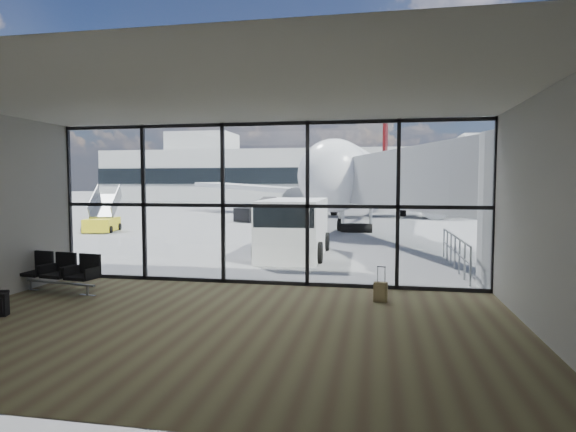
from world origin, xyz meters
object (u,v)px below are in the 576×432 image
(seating_row, at_px, (62,270))
(airliner, at_px, (369,180))
(belt_loader, at_px, (254,213))
(suitcase, at_px, (380,292))
(service_van, at_px, (294,227))
(mobile_stairs, at_px, (102,223))

(seating_row, relative_size, airliner, 0.06)
(belt_loader, bearing_deg, suitcase, -48.57)
(seating_row, relative_size, suitcase, 2.68)
(airliner, distance_m, belt_loader, 12.66)
(seating_row, distance_m, airliner, 33.93)
(belt_loader, bearing_deg, service_van, -50.38)
(airliner, xyz_separation_m, service_van, (-2.43, -25.88, -2.06))
(service_van, bearing_deg, belt_loader, 108.05)
(seating_row, distance_m, mobile_stairs, 16.69)
(service_van, xyz_separation_m, mobile_stairs, (-12.78, 7.55, -0.61))
(seating_row, bearing_deg, mobile_stairs, 127.26)
(seating_row, height_order, service_van, service_van)
(seating_row, height_order, mobile_stairs, mobile_stairs)
(seating_row, distance_m, service_van, 8.67)
(seating_row, xyz_separation_m, suitcase, (8.15, 0.36, -0.31))
(belt_loader, distance_m, mobile_stairs, 11.47)
(belt_loader, xyz_separation_m, mobile_stairs, (-6.81, -9.23, -0.08))
(service_van, bearing_deg, suitcase, -65.86)
(seating_row, relative_size, belt_loader, 0.55)
(mobile_stairs, bearing_deg, suitcase, -56.82)
(suitcase, relative_size, service_van, 0.17)
(suitcase, bearing_deg, mobile_stairs, 147.79)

